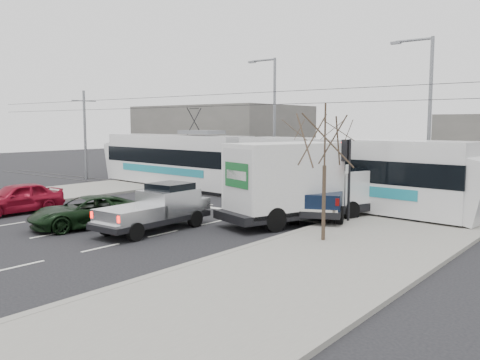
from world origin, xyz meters
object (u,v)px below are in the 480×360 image
Objects in this scene: navy_pickup at (323,192)px; red_car at (17,198)px; street_lamp_far at (272,114)px; box_truck at (295,184)px; green_car at (86,212)px; traffic_signal at (347,162)px; bare_tree at (325,141)px; street_lamp_near at (426,111)px; silver_pickup at (159,207)px; tram at (247,165)px.

red_car is at bearing -168.32° from navy_pickup.
street_lamp_far is at bearing 112.66° from navy_pickup.
box_truck reaches higher than green_car.
green_car is at bearing -137.66° from traffic_signal.
bare_tree is 11.58m from street_lamp_near.
green_car is (-8.35, -7.60, -2.08)m from traffic_signal.
street_lamp_near reaches higher than silver_pickup.
navy_pickup reaches higher than red_car.
tram is at bearing 132.92° from navy_pickup.
silver_pickup is (3.09, -9.93, -0.98)m from tram.
street_lamp_far is 13.11m from navy_pickup.
box_truck is at bearing 137.69° from bare_tree.
street_lamp_near is at bearing 91.42° from bare_tree.
silver_pickup is at bearing -67.40° from tram.
bare_tree is 1.05× the size of green_car.
navy_pickup is (-2.48, -6.66, -3.93)m from street_lamp_near.
traffic_signal is 2.41m from navy_pickup.
street_lamp_near is 1.49× the size of navy_pickup.
traffic_signal is at bearing 105.76° from bare_tree.
navy_pickup is (3.84, 6.90, 0.24)m from silver_pickup.
street_lamp_far is 18.11m from red_car.
traffic_signal is at bearing -41.72° from street_lamp_far.
box_truck is 1.59× the size of green_car.
bare_tree is 1.12× the size of red_car.
silver_pickup reaches higher than green_car.
navy_pickup is 1.27× the size of green_car.
silver_pickup is 3.27m from green_car.
street_lamp_near is at bearing 47.39° from red_car.
street_lamp_far is at bearing 107.01° from silver_pickup.
box_truck is at bearing -107.22° from street_lamp_near.
bare_tree is at bearing 37.04° from green_car.
box_truck is 1.25× the size of navy_pickup.
tram reaches higher than navy_pickup.
bare_tree is 0.19× the size of tram.
street_lamp_far is at bearing 138.28° from traffic_signal.
street_lamp_far reaches higher than bare_tree.
street_lamp_far reaches higher than tram.
box_truck is (8.78, -10.77, -3.34)m from street_lamp_far.
silver_pickup is (-5.48, -6.06, -1.79)m from traffic_signal.
street_lamp_near is 2.01× the size of red_car.
street_lamp_near is 10.58m from tram.
green_car is (-6.47, -6.34, -1.11)m from box_truck.
red_car is at bearing -100.56° from street_lamp_far.
navy_pickup is at bearing 67.75° from green_car.
traffic_signal is 2.46m from box_truck.
traffic_signal is 0.76× the size of green_car.
red_car is at bearing -150.72° from traffic_signal.
navy_pickup is (-2.77, 4.84, -2.61)m from bare_tree.
traffic_signal is 7.91m from street_lamp_near.
traffic_signal is at bearing -18.98° from tram.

